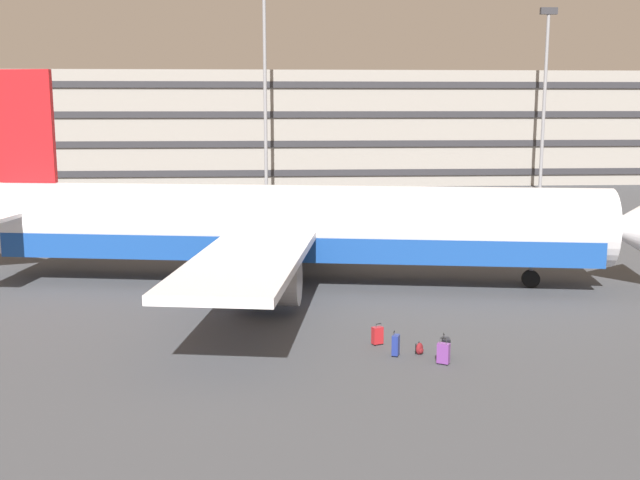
{
  "coord_description": "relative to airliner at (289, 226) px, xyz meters",
  "views": [
    {
      "loc": [
        2.16,
        -41.0,
        9.31
      ],
      "look_at": [
        4.41,
        -5.64,
        3.0
      ],
      "focal_mm": 43.02,
      "sensor_mm": 36.0,
      "label": 1
    }
  ],
  "objects": [
    {
      "name": "backpack_navy",
      "position": [
        4.59,
        -12.25,
        -2.77
      ],
      "size": [
        0.4,
        0.39,
        0.51
      ],
      "color": "maroon",
      "rests_on": "ground_plane"
    },
    {
      "name": "terminal_structure",
      "position": [
        -3.07,
        55.57,
        3.52
      ],
      "size": [
        135.59,
        17.72,
        13.03
      ],
      "color": "gray",
      "rests_on": "ground_plane"
    },
    {
      "name": "light_mast_center_left",
      "position": [
        28.49,
        42.32,
        8.31
      ],
      "size": [
        1.8,
        0.5,
        19.3
      ],
      "color": "gray",
      "rests_on": "ground_plane"
    },
    {
      "name": "suitcase_orange",
      "position": [
        5.48,
        -12.71,
        -2.59
      ],
      "size": [
        0.32,
        0.47,
        0.94
      ],
      "color": "black",
      "rests_on": "ground_plane"
    },
    {
      "name": "airliner",
      "position": [
        0.0,
        0.0,
        0.0
      ],
      "size": [
        38.31,
        31.0,
        11.09
      ],
      "color": "silver",
      "rests_on": "ground_plane"
    },
    {
      "name": "suitcase_scuffed",
      "position": [
        3.16,
        -10.96,
        -2.6
      ],
      "size": [
        0.48,
        0.4,
        0.88
      ],
      "color": "#B21E23",
      "rests_on": "ground_plane"
    },
    {
      "name": "suitcase_purple",
      "position": [
        5.24,
        -13.38,
        -2.57
      ],
      "size": [
        0.51,
        0.44,
        1.01
      ],
      "color": "#72388C",
      "rests_on": "ground_plane"
    },
    {
      "name": "light_mast_left",
      "position": [
        -1.46,
        42.32,
        10.5
      ],
      "size": [
        1.8,
        0.5,
        23.55
      ],
      "color": "gray",
      "rests_on": "ground_plane"
    },
    {
      "name": "suitcase_teal",
      "position": [
        3.66,
        -12.35,
        -2.56
      ],
      "size": [
        0.36,
        0.44,
        0.95
      ],
      "color": "navy",
      "rests_on": "ground_plane"
    },
    {
      "name": "ground_plane",
      "position": [
        -3.07,
        1.4,
        -2.99
      ],
      "size": [
        600.0,
        600.0,
        0.0
      ],
      "primitive_type": "plane",
      "color": "#424449"
    }
  ]
}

